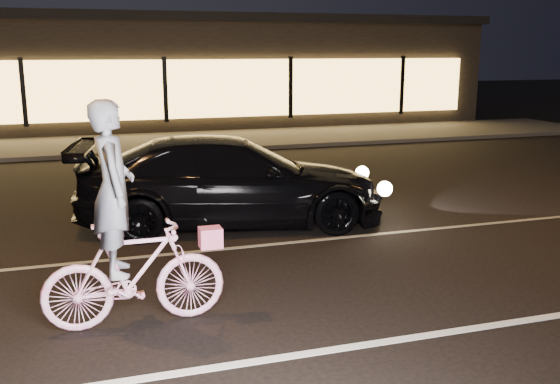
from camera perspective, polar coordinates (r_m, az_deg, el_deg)
name	(u,v)px	position (r m, az deg, el deg)	size (l,w,h in m)	color
ground	(323,291)	(7.90, 3.95, -9.00)	(90.00, 90.00, 0.00)	black
lane_stripe_near	(376,343)	(6.65, 8.79, -13.49)	(60.00, 0.12, 0.01)	silver
lane_stripe_far	(276,244)	(9.68, -0.37, -4.77)	(60.00, 0.10, 0.01)	gray
sidewalk	(175,142)	(20.21, -9.62, 4.54)	(30.00, 4.00, 0.12)	#383533
storefront	(151,70)	(25.93, -11.68, 10.90)	(25.40, 8.42, 4.20)	black
cyclist	(129,249)	(6.85, -13.67, -5.06)	(1.96, 0.67, 2.46)	#FF55A8
sedan	(232,181)	(10.65, -4.46, 1.01)	(5.46, 2.91, 1.51)	black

